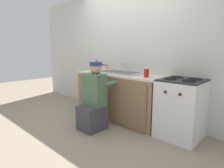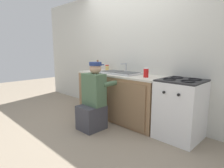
% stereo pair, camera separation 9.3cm
% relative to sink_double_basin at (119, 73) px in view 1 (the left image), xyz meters
% --- Properties ---
extents(ground_plane, '(12.00, 12.00, 0.00)m').
position_rel_sink_double_basin_xyz_m(ground_plane, '(0.00, -0.30, -0.88)').
color(ground_plane, gray).
extents(back_wall, '(6.00, 0.10, 2.50)m').
position_rel_sink_double_basin_xyz_m(back_wall, '(0.00, 0.35, 0.37)').
color(back_wall, silver).
rests_on(back_wall, ground_plane).
extents(counter_cabinet, '(1.76, 0.62, 0.83)m').
position_rel_sink_double_basin_xyz_m(counter_cabinet, '(0.00, -0.01, -0.47)').
color(counter_cabinet, '#997551').
rests_on(counter_cabinet, ground_plane).
extents(countertop, '(1.80, 0.62, 0.03)m').
position_rel_sink_double_basin_xyz_m(countertop, '(0.00, -0.00, -0.04)').
color(countertop, beige).
rests_on(countertop, counter_cabinet).
extents(sink_double_basin, '(0.80, 0.44, 0.19)m').
position_rel_sink_double_basin_xyz_m(sink_double_basin, '(0.00, 0.00, 0.00)').
color(sink_double_basin, silver).
rests_on(sink_double_basin, countertop).
extents(stove_range, '(0.59, 0.62, 0.89)m').
position_rel_sink_double_basin_xyz_m(stove_range, '(1.20, -0.00, -0.44)').
color(stove_range, white).
rests_on(stove_range, ground_plane).
extents(plumber_person, '(0.42, 0.61, 1.10)m').
position_rel_sink_double_basin_xyz_m(plumber_person, '(0.03, -0.68, -0.42)').
color(plumber_person, '#3F3F47').
rests_on(plumber_person, ground_plane).
extents(vase_decorative, '(0.10, 0.10, 0.23)m').
position_rel_sink_double_basin_xyz_m(vase_decorative, '(-0.63, 0.01, 0.07)').
color(vase_decorative, brown).
rests_on(vase_decorative, countertop).
extents(soda_cup_red, '(0.08, 0.08, 0.15)m').
position_rel_sink_double_basin_xyz_m(soda_cup_red, '(0.63, -0.07, 0.06)').
color(soda_cup_red, red).
rests_on(soda_cup_red, countertop).
extents(condiment_jar, '(0.07, 0.07, 0.13)m').
position_rel_sink_double_basin_xyz_m(condiment_jar, '(-0.49, 0.15, 0.05)').
color(condiment_jar, '#DBB760').
rests_on(condiment_jar, countertop).
extents(spice_bottle_red, '(0.04, 0.04, 0.10)m').
position_rel_sink_double_basin_xyz_m(spice_bottle_red, '(-0.81, 0.17, 0.03)').
color(spice_bottle_red, red).
rests_on(spice_bottle_red, countertop).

